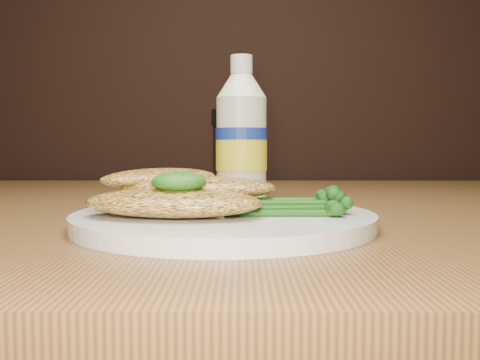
{
  "coord_description": "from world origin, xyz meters",
  "views": [
    {
      "loc": [
        0.0,
        0.42,
        0.82
      ],
      "look_at": [
        -0.0,
        0.91,
        0.79
      ],
      "focal_mm": 41.2,
      "sensor_mm": 36.0,
      "label": 1
    }
  ],
  "objects": [
    {
      "name": "pepper_grinder",
      "position": [
        -0.02,
        1.18,
        0.81
      ],
      "size": [
        0.06,
        0.06,
        0.12
      ],
      "primitive_type": null,
      "rotation": [
        0.0,
        0.0,
        -0.23
      ],
      "color": "black",
      "rests_on": "dining_table"
    },
    {
      "name": "broccolini_bundle",
      "position": [
        0.04,
        0.88,
        0.77
      ],
      "size": [
        0.14,
        0.12,
        0.02
      ],
      "primitive_type": null,
      "rotation": [
        0.0,
        0.0,
        0.22
      ],
      "color": "#1A4B10",
      "rests_on": "plate"
    },
    {
      "name": "chicken_back",
      "position": [
        -0.07,
        0.92,
        0.79
      ],
      "size": [
        0.13,
        0.13,
        0.02
      ],
      "primitive_type": "ellipsoid",
      "rotation": [
        0.0,
        0.0,
        0.74
      ],
      "color": "gold",
      "rests_on": "plate"
    },
    {
      "name": "chicken_mid",
      "position": [
        -0.04,
        0.9,
        0.78
      ],
      "size": [
        0.14,
        0.08,
        0.02
      ],
      "primitive_type": "ellipsoid",
      "rotation": [
        0.0,
        0.0,
        -0.09
      ],
      "color": "gold",
      "rests_on": "plate"
    },
    {
      "name": "plate",
      "position": [
        -0.01,
        0.88,
        0.76
      ],
      "size": [
        0.25,
        0.25,
        0.01
      ],
      "primitive_type": "cylinder",
      "color": "silver",
      "rests_on": "dining_table"
    },
    {
      "name": "pesto_front",
      "position": [
        -0.05,
        0.85,
        0.79
      ],
      "size": [
        0.05,
        0.05,
        0.02
      ],
      "primitive_type": "ellipsoid",
      "rotation": [
        0.0,
        0.0,
        0.32
      ],
      "color": "#093207",
      "rests_on": "chicken_front"
    },
    {
      "name": "chicken_front",
      "position": [
        -0.05,
        0.85,
        0.77
      ],
      "size": [
        0.15,
        0.09,
        0.02
      ],
      "primitive_type": "ellipsoid",
      "rotation": [
        0.0,
        0.0,
        -0.12
      ],
      "color": "gold",
      "rests_on": "plate"
    },
    {
      "name": "mayo_bottle",
      "position": [
        0.0,
        1.09,
        0.84
      ],
      "size": [
        0.08,
        0.08,
        0.18
      ],
      "primitive_type": null,
      "rotation": [
        0.0,
        0.0,
        -0.4
      ],
      "color": "silver",
      "rests_on": "dining_table"
    }
  ]
}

